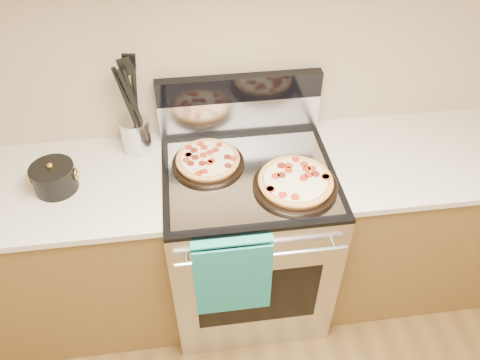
{
  "coord_description": "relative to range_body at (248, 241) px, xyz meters",
  "views": [
    {
      "loc": [
        -0.24,
        0.14,
        2.29
      ],
      "look_at": [
        -0.05,
        1.55,
        0.97
      ],
      "focal_mm": 35.0,
      "sensor_mm": 36.0,
      "label": 1
    }
  ],
  "objects": [
    {
      "name": "pepperoni_pizza_back",
      "position": [
        -0.17,
        0.07,
        0.5
      ],
      "size": [
        0.38,
        0.38,
        0.04
      ],
      "primitive_type": null,
      "rotation": [
        0.0,
        0.0,
        -0.21
      ],
      "color": "#C1783B",
      "rests_on": "foil_sheet"
    },
    {
      "name": "dish_towel",
      "position": [
        -0.12,
        -0.38,
        0.25
      ],
      "size": [
        0.32,
        0.05,
        0.42
      ],
      "primitive_type": null,
      "color": "#187A75",
      "rests_on": "oven_handle"
    },
    {
      "name": "backsplash_upper",
      "position": [
        0.0,
        0.31,
        0.71
      ],
      "size": [
        0.76,
        0.06,
        0.12
      ],
      "primitive_type": "cube",
      "color": "black",
      "rests_on": "backsplash_lower"
    },
    {
      "name": "pepperoni_pizza_front",
      "position": [
        0.18,
        -0.12,
        0.5
      ],
      "size": [
        0.36,
        0.36,
        0.05
      ],
      "primitive_type": null,
      "rotation": [
        0.0,
        0.0,
        -0.02
      ],
      "color": "#C1783B",
      "rests_on": "foil_sheet"
    },
    {
      "name": "cooktop",
      "position": [
        0.0,
        0.0,
        0.46
      ],
      "size": [
        0.76,
        0.68,
        0.02
      ],
      "primitive_type": "cube",
      "color": "black",
      "rests_on": "range_body"
    },
    {
      "name": "countertop_left",
      "position": [
        -0.88,
        0.03,
        0.45
      ],
      "size": [
        1.02,
        0.64,
        0.03
      ],
      "primitive_type": "cube",
      "color": "beige",
      "rests_on": "cabinet_left"
    },
    {
      "name": "backsplash_lower",
      "position": [
        0.0,
        0.31,
        0.56
      ],
      "size": [
        0.76,
        0.06,
        0.18
      ],
      "primitive_type": "cube",
      "color": "silver",
      "rests_on": "cooktop"
    },
    {
      "name": "range_body",
      "position": [
        0.0,
        0.0,
        0.0
      ],
      "size": [
        0.76,
        0.68,
        0.9
      ],
      "primitive_type": "cube",
      "color": "#B7B7BC",
      "rests_on": "ground"
    },
    {
      "name": "cabinet_left",
      "position": [
        -0.88,
        0.03,
        -0.01
      ],
      "size": [
        1.0,
        0.62,
        0.88
      ],
      "primitive_type": "cube",
      "color": "brown",
      "rests_on": "ground"
    },
    {
      "name": "wall_back",
      "position": [
        0.0,
        0.35,
        0.9
      ],
      "size": [
        4.0,
        0.0,
        4.0
      ],
      "primitive_type": "plane",
      "rotation": [
        1.57,
        0.0,
        0.0
      ],
      "color": "tan",
      "rests_on": "ground"
    },
    {
      "name": "oven_handle",
      "position": [
        0.0,
        -0.38,
        0.35
      ],
      "size": [
        0.7,
        0.03,
        0.03
      ],
      "primitive_type": "cylinder",
      "rotation": [
        0.0,
        1.57,
        0.0
      ],
      "color": "silver",
      "rests_on": "range_body"
    },
    {
      "name": "countertop_right",
      "position": [
        0.88,
        0.03,
        0.45
      ],
      "size": [
        1.02,
        0.64,
        0.03
      ],
      "primitive_type": "cube",
      "color": "beige",
      "rests_on": "cabinet_right"
    },
    {
      "name": "utensil_crock",
      "position": [
        -0.49,
        0.24,
        0.54
      ],
      "size": [
        0.15,
        0.15,
        0.17
      ],
      "primitive_type": "cylinder",
      "rotation": [
        0.0,
        0.0,
        0.13
      ],
      "color": "silver",
      "rests_on": "countertop_left"
    },
    {
      "name": "foil_sheet",
      "position": [
        0.0,
        -0.03,
        0.47
      ],
      "size": [
        0.7,
        0.55,
        0.01
      ],
      "primitive_type": "cube",
      "color": "gray",
      "rests_on": "cooktop"
    },
    {
      "name": "saucepan",
      "position": [
        -0.82,
        0.02,
        0.51
      ],
      "size": [
        0.18,
        0.18,
        0.11
      ],
      "primitive_type": "cylinder",
      "rotation": [
        0.0,
        0.0,
        -0.01
      ],
      "color": "black",
      "rests_on": "countertop_left"
    },
    {
      "name": "cabinet_right",
      "position": [
        0.88,
        0.03,
        -0.01
      ],
      "size": [
        1.0,
        0.62,
        0.88
      ],
      "primitive_type": "cube",
      "color": "brown",
      "rests_on": "ground"
    },
    {
      "name": "oven_window",
      "position": [
        0.0,
        -0.34,
        0.0
      ],
      "size": [
        0.56,
        0.01,
        0.4
      ],
      "primitive_type": "cube",
      "color": "black",
      "rests_on": "range_body"
    }
  ]
}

